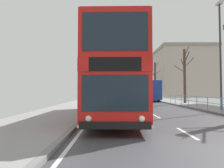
# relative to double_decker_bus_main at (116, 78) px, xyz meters

# --- Properties ---
(ground) EXTENTS (15.80, 140.00, 0.20)m
(ground) POSITION_rel_double_decker_bus_main_xyz_m (1.85, -6.86, -2.29)
(ground) COLOR #434348
(double_decker_bus_main) EXTENTS (2.77, 10.56, 4.44)m
(double_decker_bus_main) POSITION_rel_double_decker_bus_main_xyz_m (0.00, 0.00, 0.00)
(double_decker_bus_main) COLOR red
(double_decker_bus_main) RESTS_ON ground
(background_bus_far_lane) EXTENTS (2.74, 10.76, 3.11)m
(background_bus_far_lane) POSITION_rel_double_decker_bus_main_xyz_m (5.56, 20.58, -0.62)
(background_bus_far_lane) COLOR navy
(background_bus_far_lane) RESTS_ON ground
(pedestrian_railing_far_kerb) EXTENTS (0.05, 21.91, 1.00)m
(pedestrian_railing_far_kerb) POSITION_rel_double_decker_bus_main_xyz_m (7.02, 1.18, -1.51)
(pedestrian_railing_far_kerb) COLOR #598CC6
(pedestrian_railing_far_kerb) RESTS_ON ground
(street_lamp_far_side) EXTENTS (0.28, 0.60, 8.21)m
(street_lamp_far_side) POSITION_rel_double_decker_bus_main_xyz_m (7.99, 2.86, 2.54)
(street_lamp_far_side) COLOR #38383D
(street_lamp_far_side) RESTS_ON ground
(bare_tree_far_01) EXTENTS (2.28, 1.41, 7.03)m
(bare_tree_far_01) POSITION_rel_double_decker_bus_main_xyz_m (8.14, 25.25, 1.40)
(bare_tree_far_01) COLOR #4C3D2D
(bare_tree_far_01) RESTS_ON ground
(bare_tree_far_02) EXTENTS (2.39, 2.99, 6.71)m
(bare_tree_far_02) POSITION_rel_double_decker_bus_main_xyz_m (8.68, 11.74, 1.29)
(bare_tree_far_02) COLOR #4C3D2D
(bare_tree_far_02) RESTS_ON ground
(background_building_00) EXTENTS (13.71, 12.93, 13.07)m
(background_building_00) POSITION_rel_double_decker_bus_main_xyz_m (18.81, 39.33, 4.24)
(background_building_00) COLOR #B2A899
(background_building_00) RESTS_ON ground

